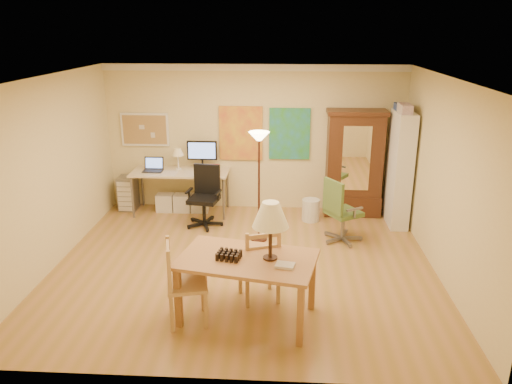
# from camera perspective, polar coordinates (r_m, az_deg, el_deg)

# --- Properties ---
(floor) EXTENTS (5.50, 5.50, 0.00)m
(floor) POSITION_cam_1_polar(r_m,az_deg,el_deg) (7.41, -1.39, -8.33)
(floor) COLOR olive
(floor) RESTS_ON ground
(crown_molding) EXTENTS (5.50, 0.08, 0.12)m
(crown_molding) POSITION_cam_1_polar(r_m,az_deg,el_deg) (9.10, -0.21, 14.05)
(crown_molding) COLOR white
(crown_molding) RESTS_ON floor
(corkboard) EXTENTS (0.90, 0.04, 0.62)m
(corkboard) POSITION_cam_1_polar(r_m,az_deg,el_deg) (9.61, -12.58, 6.98)
(corkboard) COLOR tan
(corkboard) RESTS_ON floor
(art_panel_left) EXTENTS (0.80, 0.04, 1.00)m
(art_panel_left) POSITION_cam_1_polar(r_m,az_deg,el_deg) (9.29, -1.74, 6.72)
(art_panel_left) COLOR yellow
(art_panel_left) RESTS_ON floor
(art_panel_right) EXTENTS (0.75, 0.04, 0.95)m
(art_panel_right) POSITION_cam_1_polar(r_m,az_deg,el_deg) (9.26, 3.85, 6.64)
(art_panel_right) COLOR teal
(art_panel_right) RESTS_ON floor
(dining_table) EXTENTS (1.73, 1.24, 1.48)m
(dining_table) POSITION_cam_1_polar(r_m,az_deg,el_deg) (5.76, -0.06, -6.23)
(dining_table) COLOR #945930
(dining_table) RESTS_ON floor
(ladder_chair_back) EXTENTS (0.58, 0.57, 1.00)m
(ladder_chair_back) POSITION_cam_1_polar(r_m,az_deg,el_deg) (6.34, 0.42, -8.47)
(ladder_chair_back) COLOR tan
(ladder_chair_back) RESTS_ON floor
(ladder_chair_left) EXTENTS (0.55, 0.57, 1.02)m
(ladder_chair_left) POSITION_cam_1_polar(r_m,az_deg,el_deg) (5.96, -8.23, -10.47)
(ladder_chair_left) COLOR tan
(ladder_chair_left) RESTS_ON floor
(torchiere_lamp) EXTENTS (0.33, 0.33, 1.80)m
(torchiere_lamp) POSITION_cam_1_polar(r_m,az_deg,el_deg) (7.77, 0.35, 4.32)
(torchiere_lamp) COLOR #42211A
(torchiere_lamp) RESTS_ON floor
(computer_desk) EXTENTS (1.77, 0.77, 1.34)m
(computer_desk) POSITION_cam_1_polar(r_m,az_deg,el_deg) (9.39, -8.31, 0.60)
(computer_desk) COLOR beige
(computer_desk) RESTS_ON floor
(office_chair_black) EXTENTS (0.65, 0.65, 1.06)m
(office_chair_black) POSITION_cam_1_polar(r_m,az_deg,el_deg) (8.77, -5.87, -2.05)
(office_chair_black) COLOR black
(office_chair_black) RESTS_ON floor
(office_chair_green) EXTENTS (0.66, 0.66, 1.06)m
(office_chair_green) POSITION_cam_1_polar(r_m,az_deg,el_deg) (8.19, 9.69, -3.72)
(office_chair_green) COLOR slate
(office_chair_green) RESTS_ON floor
(drawer_cart) EXTENTS (0.32, 0.39, 0.64)m
(drawer_cart) POSITION_cam_1_polar(r_m,az_deg,el_deg) (9.77, -14.42, -0.12)
(drawer_cart) COLOR slate
(drawer_cart) RESTS_ON floor
(armoire) EXTENTS (1.05, 0.50, 1.94)m
(armoire) POSITION_cam_1_polar(r_m,az_deg,el_deg) (9.26, 11.09, 2.47)
(armoire) COLOR #3A220F
(armoire) RESTS_ON floor
(bookshelf) EXTENTS (0.30, 0.80, 1.99)m
(bookshelf) POSITION_cam_1_polar(r_m,az_deg,el_deg) (8.93, 16.08, 2.47)
(bookshelf) COLOR white
(bookshelf) RESTS_ON floor
(wastebin) EXTENTS (0.32, 0.32, 0.40)m
(wastebin) POSITION_cam_1_polar(r_m,az_deg,el_deg) (9.01, 6.27, -2.06)
(wastebin) COLOR silver
(wastebin) RESTS_ON floor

